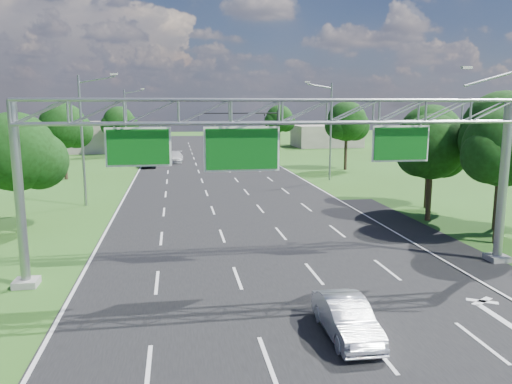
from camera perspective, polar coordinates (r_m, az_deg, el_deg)
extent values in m
plane|color=#2E5519|center=(41.02, -2.82, -1.05)|extent=(220.00, 220.00, 0.00)
cube|color=black|center=(41.02, -2.82, -1.05)|extent=(18.00, 180.00, 0.02)
cube|color=black|center=(29.18, 21.44, -6.26)|extent=(3.00, 30.00, 0.02)
cube|color=gray|center=(28.22, 25.81, -6.79)|extent=(1.00, 1.00, 0.30)
cylinder|color=gray|center=(27.44, 26.41, 0.95)|extent=(0.44, 0.44, 8.00)
cube|color=gray|center=(24.22, -24.76, -9.39)|extent=(1.00, 1.00, 0.30)
cylinder|color=gray|center=(23.30, -25.44, -0.40)|extent=(0.40, 0.40, 8.00)
cylinder|color=gray|center=(26.52, 25.10, 11.63)|extent=(2.54, 0.12, 0.79)
cube|color=beige|center=(25.90, 22.93, 12.95)|extent=(0.50, 0.22, 0.12)
cube|color=white|center=(22.14, -13.29, 5.03)|extent=(2.80, 0.05, 1.70)
cube|color=#0A5614|center=(22.08, -13.30, 5.02)|extent=(2.62, 0.05, 1.52)
cube|color=white|center=(22.28, -1.62, 4.94)|extent=(3.40, 0.05, 2.00)
cube|color=#0A5614|center=(22.23, -1.60, 4.92)|extent=(3.22, 0.05, 1.82)
cube|color=white|center=(24.41, 16.19, 5.34)|extent=(2.80, 0.05, 1.70)
cube|color=#0A5614|center=(24.36, 16.25, 5.32)|extent=(2.62, 0.05, 1.52)
cylinder|color=black|center=(76.72, 2.46, 6.68)|extent=(0.24, 0.24, 7.00)
cylinder|color=black|center=(75.63, -2.03, 8.99)|extent=(12.00, 0.18, 0.18)
imported|color=black|center=(75.13, -6.63, 8.51)|extent=(0.18, 0.22, 1.10)
imported|color=black|center=(75.52, -2.79, 8.57)|extent=(0.18, 0.22, 1.10)
imported|color=black|center=(76.24, 0.99, 8.59)|extent=(0.18, 0.22, 1.10)
cylinder|color=gray|center=(40.75, -19.24, 5.44)|extent=(0.20, 0.20, 10.00)
cylinder|color=gray|center=(40.49, -17.78, 12.16)|extent=(2.78, 0.12, 0.60)
cube|color=beige|center=(40.35, -15.94, 12.83)|extent=(0.55, 0.22, 0.12)
cylinder|color=gray|center=(75.41, -14.67, 7.46)|extent=(0.20, 0.20, 10.00)
cylinder|color=gray|center=(75.28, -13.83, 11.07)|extent=(2.78, 0.12, 0.60)
cube|color=beige|center=(75.20, -12.83, 11.42)|extent=(0.55, 0.22, 0.12)
cylinder|color=gray|center=(52.57, 8.53, 6.76)|extent=(0.20, 0.20, 10.00)
cylinder|color=gray|center=(52.16, 7.28, 11.93)|extent=(2.78, 0.12, 0.60)
cube|color=beige|center=(51.82, 5.87, 12.41)|extent=(0.55, 0.22, 0.12)
cylinder|color=#2D2116|center=(31.34, 25.94, -1.98)|extent=(0.36, 0.36, 3.74)
sphere|color=black|center=(30.86, 26.45, 4.64)|extent=(4.40, 4.40, 4.40)
sphere|color=black|center=(30.09, 25.17, 3.78)|extent=(3.08, 3.08, 3.08)
cylinder|color=#2D2116|center=(34.85, 25.86, -0.50)|extent=(0.36, 0.36, 4.18)
sphere|color=black|center=(34.42, 26.37, 6.22)|extent=(5.00, 5.00, 5.00)
sphere|color=black|center=(33.56, 25.03, 5.39)|extent=(3.50, 3.50, 3.50)
cylinder|color=#2D2116|center=(35.87, 19.14, -0.49)|extent=(0.36, 0.36, 3.30)
sphere|color=black|center=(35.44, 19.45, 4.94)|extent=(4.40, 4.40, 4.40)
sphere|color=black|center=(36.37, 20.63, 4.11)|extent=(3.30, 3.30, 3.30)
sphere|color=black|center=(34.75, 18.21, 4.19)|extent=(3.08, 3.08, 3.08)
cylinder|color=#2D2116|center=(40.26, 18.98, 0.76)|extent=(0.36, 0.36, 3.52)
sphere|color=black|center=(39.88, 19.28, 5.98)|extent=(4.80, 4.80, 4.80)
sphere|color=black|center=(40.85, 20.46, 5.15)|extent=(3.60, 3.60, 3.60)
sphere|color=black|center=(39.14, 18.05, 5.28)|extent=(3.36, 3.36, 3.36)
cylinder|color=#2D2116|center=(34.01, -25.36, -1.64)|extent=(0.36, 0.36, 3.08)
sphere|color=black|center=(33.55, -25.80, 4.17)|extent=(4.80, 4.80, 4.80)
sphere|color=black|center=(33.67, -23.57, 3.31)|extent=(3.60, 3.60, 3.60)
cylinder|color=#2D2116|center=(56.55, -20.96, 3.24)|extent=(0.36, 0.36, 3.74)
sphere|color=black|center=(56.28, -21.20, 7.07)|extent=(4.80, 4.80, 4.80)
sphere|color=black|center=(56.46, -19.88, 6.55)|extent=(3.60, 3.60, 3.60)
sphere|color=black|center=(56.24, -22.32, 6.51)|extent=(3.36, 3.36, 3.36)
cylinder|color=#2D2116|center=(80.72, -15.30, 5.19)|extent=(0.36, 0.36, 3.30)
sphere|color=black|center=(80.53, -15.42, 7.72)|extent=(4.80, 4.80, 4.80)
sphere|color=black|center=(80.83, -14.52, 7.34)|extent=(3.60, 3.60, 3.60)
sphere|color=black|center=(80.37, -16.20, 7.34)|extent=(3.36, 3.36, 3.36)
cylinder|color=#2D2116|center=(61.79, 10.21, 4.35)|extent=(0.36, 0.36, 3.96)
sphere|color=black|center=(61.54, 10.32, 7.97)|extent=(4.80, 4.80, 4.80)
sphere|color=black|center=(62.35, 11.23, 7.41)|extent=(3.60, 3.60, 3.60)
sphere|color=black|center=(60.93, 9.43, 7.52)|extent=(3.36, 3.36, 3.36)
cylinder|color=#2D2116|center=(90.14, 2.66, 6.05)|extent=(0.36, 0.36, 3.52)
sphere|color=black|center=(89.97, 2.68, 8.39)|extent=(4.80, 4.80, 4.80)
sphere|color=black|center=(90.63, 3.38, 8.01)|extent=(3.60, 3.60, 3.60)
sphere|color=black|center=(89.47, 2.04, 8.08)|extent=(3.36, 3.36, 3.36)
cube|color=gray|center=(89.92, -20.53, 5.90)|extent=(14.00, 10.00, 5.00)
cube|color=gray|center=(96.49, 8.03, 6.36)|extent=(12.00, 9.00, 4.00)
imported|color=silver|center=(17.68, 10.30, -13.99)|extent=(1.43, 4.02, 1.32)
imported|color=silver|center=(69.75, -9.21, 3.95)|extent=(2.28, 5.02, 1.42)
imported|color=black|center=(74.92, -3.14, 4.44)|extent=(2.85, 5.15, 1.36)
imported|color=black|center=(64.69, -12.25, 3.43)|extent=(2.18, 4.54, 1.50)
imported|color=white|center=(66.37, -1.48, 3.86)|extent=(1.92, 5.00, 1.63)
cube|color=silver|center=(89.91, -3.58, 5.97)|extent=(2.64, 6.13, 3.02)
cube|color=silver|center=(85.76, -3.29, 5.41)|extent=(2.40, 2.30, 2.21)
cylinder|color=black|center=(85.90, -4.04, 5.01)|extent=(0.35, 1.01, 1.01)
cylinder|color=black|center=(86.12, -2.57, 5.03)|extent=(0.35, 1.01, 1.01)
cylinder|color=black|center=(91.90, -4.38, 5.32)|extent=(0.35, 1.01, 1.01)
cylinder|color=black|center=(92.11, -3.00, 5.35)|extent=(0.35, 1.01, 1.01)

